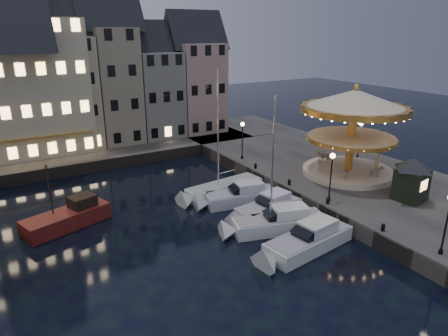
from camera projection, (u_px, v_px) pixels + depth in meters
ground at (267, 240)px, 30.04m from camera, size 160.00×160.00×0.00m
quay_east at (341, 176)px, 41.45m from camera, size 16.00×56.00×1.30m
quay_north at (78, 154)px, 48.76m from camera, size 44.00×12.00×1.30m
quaywall_e at (280, 191)px, 37.60m from camera, size 0.15×44.00×1.30m
quaywall_n at (107, 165)px, 44.84m from camera, size 48.00×0.15×1.30m
streetlamp_a at (448, 216)px, 24.87m from camera, size 0.44×0.44×4.17m
streetlamp_b at (331, 170)px, 33.01m from camera, size 0.44×0.44×4.17m
streetlamp_c at (242, 135)px, 43.99m from camera, size 0.44×0.44×4.17m
streetlamp_d at (360, 135)px, 44.14m from camera, size 0.44×0.44×4.17m
bollard_a at (383, 227)px, 28.63m from camera, size 0.30×0.30×0.57m
bollard_b at (328, 200)px, 33.10m from camera, size 0.30×0.30×0.57m
bollard_c at (289, 182)px, 37.17m from camera, size 0.30×0.30×0.57m
bollard_d at (255, 165)px, 41.64m from camera, size 0.30×0.30×0.57m
townhouse_nb at (10, 93)px, 44.98m from camera, size 6.16×8.00×13.80m
townhouse_nc at (66, 85)px, 47.73m from camera, size 6.82×8.00×14.80m
townhouse_nd at (113, 78)px, 50.33m from camera, size 5.50×8.00×15.80m
townhouse_ne at (155, 87)px, 53.45m from camera, size 6.16×8.00×12.80m
townhouse_nf at (195, 80)px, 56.19m from camera, size 6.82×8.00×13.80m
hotel_corner at (8, 79)px, 44.52m from camera, size 17.60×9.00×16.80m
motorboat_b at (305, 242)px, 28.45m from camera, size 8.29×3.40×2.15m
motorboat_c at (274, 223)px, 31.22m from camera, size 8.34×4.18×11.10m
motorboat_d at (265, 210)px, 33.60m from camera, size 7.01×3.13×2.15m
motorboat_e at (237, 197)px, 36.15m from camera, size 7.60×3.49×2.15m
motorboat_f at (220, 190)px, 37.96m from camera, size 8.84×3.19×11.68m
red_fishing_boat at (68, 218)px, 32.03m from camera, size 7.09×4.32×5.71m
carousel at (354, 116)px, 38.10m from camera, size 10.21×10.21×8.93m
ticket_kiosk at (413, 172)px, 33.16m from camera, size 3.60×3.60×4.22m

